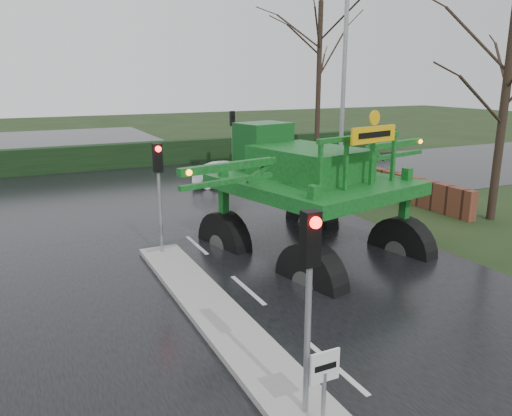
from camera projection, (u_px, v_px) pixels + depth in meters
name	position (u px, v px, depth m)	size (l,w,h in m)	color
ground	(336.00, 368.00, 9.57)	(140.00, 140.00, 0.00)	black
road_main	(179.00, 230.00, 18.27)	(14.00, 80.00, 0.02)	black
road_cross	(140.00, 196.00, 23.49)	(80.00, 12.00, 0.02)	black
median_island	(215.00, 313.00, 11.61)	(1.20, 10.00, 0.16)	gray
hedge_row	(108.00, 157.00, 30.25)	(44.00, 0.90, 1.50)	black
brick_wall	(327.00, 166.00, 27.78)	(0.40, 20.00, 1.20)	#592D1E
keep_left_sign	(324.00, 378.00, 7.45)	(0.50, 0.07, 1.35)	gray
traffic_signal_near	(310.00, 271.00, 7.49)	(0.26, 0.33, 3.52)	gray
traffic_signal_mid	(159.00, 175.00, 14.88)	(0.26, 0.33, 3.52)	gray
traffic_signal_far	(232.00, 127.00, 29.07)	(0.26, 0.33, 3.52)	gray
street_light_right	(339.00, 64.00, 21.96)	(3.85, 0.30, 10.00)	gray
tree_right_near	(507.00, 83.00, 18.34)	(5.60, 5.60, 9.64)	black
tree_right_far	(319.00, 60.00, 31.69)	(7.00, 7.00, 12.05)	black
crop_sprayer	(306.00, 185.00, 13.06)	(9.96, 7.20, 5.68)	black
white_sedan	(229.00, 187.00, 25.40)	(1.30, 3.74, 1.23)	silver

